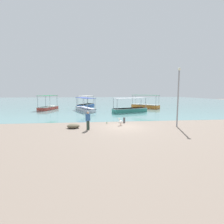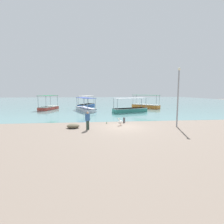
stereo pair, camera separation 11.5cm
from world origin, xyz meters
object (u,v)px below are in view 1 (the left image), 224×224
object	(u,v)px
fishing_boat_outer	(86,105)
net_pile	(73,126)
fishing_boat_near_left	(85,108)
mooring_bollard	(124,120)
glass_bottle	(107,123)
lamp_post	(178,94)
fishing_boat_far_right	(48,107)
fishing_boat_near_right	(130,109)
fisherman_standing	(88,120)
pelican	(120,122)
fishing_boat_far_left	(145,105)

from	to	relation	value
fishing_boat_outer	net_pile	xyz separation A→B (m)	(-0.53, -22.34, -0.33)
fishing_boat_near_left	fishing_boat_outer	world-z (taller)	fishing_boat_outer
mooring_bollard	net_pile	world-z (taller)	mooring_bollard
fishing_boat_outer	glass_bottle	xyz separation A→B (m)	(2.88, -20.47, -0.43)
lamp_post	net_pile	size ratio (longest dim) A/B	4.81
fishing_boat_far_right	glass_bottle	distance (m)	19.05
fishing_boat_outer	glass_bottle	distance (m)	20.67
net_pile	glass_bottle	world-z (taller)	net_pile
fishing_boat_near_right	glass_bottle	world-z (taller)	fishing_boat_near_right
fishing_boat_near_right	fishing_boat_near_left	bearing A→B (deg)	158.70
lamp_post	fisherman_standing	world-z (taller)	lamp_post
fishing_boat_far_right	fishing_boat_near_right	bearing A→B (deg)	-21.06
net_pile	fisherman_standing	bearing A→B (deg)	-33.70
fishing_boat_outer	glass_bottle	size ratio (longest dim) A/B	20.02
pelican	net_pile	distance (m)	4.81
fishing_boat_far_left	lamp_post	world-z (taller)	lamp_post
fishing_boat_far_left	fishing_boat_near_right	bearing A→B (deg)	-124.56
fishing_boat_far_left	mooring_bollard	bearing A→B (deg)	-114.42
fishing_boat_far_right	fishing_boat_near_right	distance (m)	15.96
fishing_boat_near_right	fisherman_standing	distance (m)	14.92
lamp_post	mooring_bollard	xyz separation A→B (m)	(-4.85, 2.81, -2.94)
fishing_boat_near_left	fishing_boat_near_right	distance (m)	8.25
lamp_post	glass_bottle	size ratio (longest dim) A/B	21.57
fishing_boat_near_right	fishing_boat_outer	bearing A→B (deg)	127.62
fishing_boat_far_right	fishing_boat_far_left	world-z (taller)	fishing_boat_far_left
fishing_boat_near_right	pelican	world-z (taller)	fishing_boat_near_right
lamp_post	fisherman_standing	bearing A→B (deg)	-176.98
fishing_boat_near_left	fisherman_standing	size ratio (longest dim) A/B	4.13
fishing_boat_far_left	mooring_bollard	size ratio (longest dim) A/B	9.08
fisherman_standing	net_pile	world-z (taller)	fisherman_standing
fishing_boat_near_right	net_pile	distance (m)	14.83
pelican	fisherman_standing	xyz separation A→B (m)	(-3.31, -1.75, 0.53)
net_pile	fishing_boat_near_right	bearing A→B (deg)	56.13
fishing_boat_outer	mooring_bollard	xyz separation A→B (m)	(4.89, -20.01, -0.21)
fishing_boat_far_right	glass_bottle	bearing A→B (deg)	-58.16
pelican	mooring_bollard	bearing A→B (deg)	65.82
glass_bottle	fishing_boat_far_right	bearing A→B (deg)	121.84
lamp_post	glass_bottle	bearing A→B (deg)	161.08
mooring_bollard	glass_bottle	xyz separation A→B (m)	(-2.01, -0.46, -0.23)
lamp_post	mooring_bollard	distance (m)	6.33
fishing_boat_far_left	glass_bottle	distance (m)	20.19
pelican	fishing_boat_far_left	bearing A→B (deg)	65.60
pelican	lamp_post	size ratio (longest dim) A/B	0.14
net_pile	mooring_bollard	bearing A→B (deg)	23.22
fishing_boat_far_left	fisherman_standing	size ratio (longest dim) A/B	3.35
fishing_boat_far_right	fishing_boat_outer	bearing A→B (deg)	30.91
fishing_boat_outer	fishing_boat_near_right	world-z (taller)	fishing_boat_outer
fisherman_standing	net_pile	distance (m)	1.85
lamp_post	fisherman_standing	distance (m)	9.17
mooring_bollard	fisherman_standing	bearing A→B (deg)	-140.67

